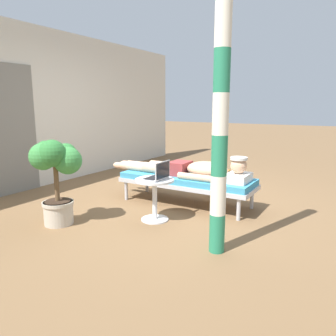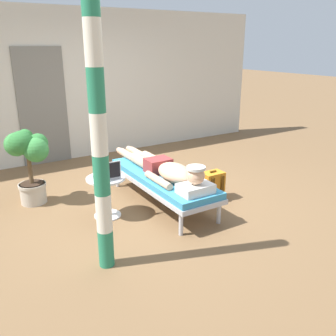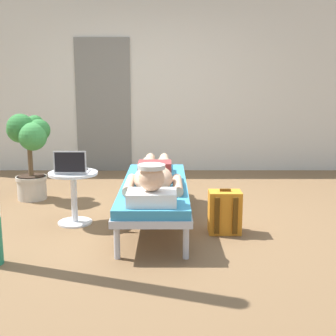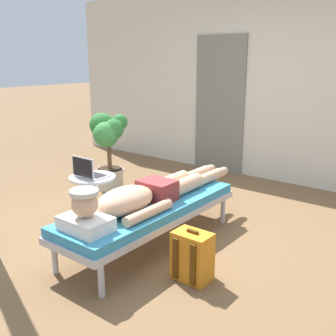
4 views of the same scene
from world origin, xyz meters
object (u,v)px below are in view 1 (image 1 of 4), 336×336
object	(u,v)px
side_table	(155,192)
backpack	(220,183)
potted_plant	(56,170)
porch_post	(221,114)
lounge_chair	(186,181)
person_reclining	(192,169)
laptop	(158,175)

from	to	relation	value
side_table	backpack	size ratio (longest dim) A/B	1.23
side_table	potted_plant	xyz separation A→B (m)	(-0.71, 0.90, 0.31)
side_table	porch_post	world-z (taller)	porch_post
lounge_chair	potted_plant	size ratio (longest dim) A/B	1.90
person_reclining	laptop	world-z (taller)	laptop
lounge_chair	side_table	world-z (taller)	side_table
side_table	backpack	distance (m)	1.49
lounge_chair	porch_post	size ratio (longest dim) A/B	0.73
potted_plant	person_reclining	bearing A→B (deg)	-33.91
person_reclining	side_table	xyz separation A→B (m)	(-0.80, 0.11, -0.16)
person_reclining	backpack	world-z (taller)	person_reclining
laptop	person_reclining	bearing A→B (deg)	-4.20
side_table	porch_post	distance (m)	1.46
potted_plant	laptop	bearing A→B (deg)	-53.46
person_reclining	backpack	bearing A→B (deg)	-13.97
person_reclining	porch_post	size ratio (longest dim) A/B	0.82
backpack	lounge_chair	bearing A→B (deg)	158.90
person_reclining	backpack	xyz separation A→B (m)	(0.66, -0.16, -0.32)
backpack	porch_post	bearing A→B (deg)	-158.94
lounge_chair	potted_plant	distance (m)	1.80
side_table	person_reclining	bearing A→B (deg)	-7.83
side_table	laptop	world-z (taller)	laptop
side_table	potted_plant	bearing A→B (deg)	128.06
potted_plant	porch_post	bearing A→B (deg)	-81.64
lounge_chair	potted_plant	xyz separation A→B (m)	(-1.51, 0.92, 0.32)
lounge_chair	backpack	distance (m)	0.72
lounge_chair	laptop	size ratio (longest dim) A/B	6.29
person_reclining	potted_plant	xyz separation A→B (m)	(-1.51, 1.01, 0.15)
person_reclining	potted_plant	size ratio (longest dim) A/B	2.11
potted_plant	side_table	bearing A→B (deg)	-51.94
person_reclining	porch_post	distance (m)	1.72
potted_plant	porch_post	world-z (taller)	porch_post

